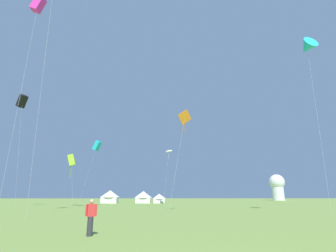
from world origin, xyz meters
The scene contains 12 objects.
kite_cyan_box centered at (-14.09, 46.91, 11.80)m, with size 3.41×2.14×12.90m.
kite_black_box centered at (-26.73, 40.02, 18.77)m, with size 3.23×2.23×20.09m.
kite_cyan_delta centered at (16.60, 21.73, 19.34)m, with size 2.52×2.89×20.51m.
kite_white_parafoil centered at (0.90, 53.61, 11.88)m, with size 2.29×3.45×12.26m.
kite_orange_diamond centered at (1.95, 26.30, 11.51)m, with size 3.10×2.41×12.67m.
kite_lime_box centered at (-18.45, 45.39, 8.64)m, with size 2.57×2.50×9.81m.
kite_magenta_box centered at (-14.96, 19.32, 22.51)m, with size 1.49×1.69×23.54m.
person_spectator centered at (-4.61, 8.45, 0.85)m, with size 0.57×0.34×1.73m.
festival_tent_center centered at (-14.39, 66.05, 1.84)m, with size 5.11×5.11×3.32m.
festival_tent_left centered at (-5.51, 66.05, 1.71)m, with size 4.75×4.75×3.09m.
festival_tent_right centered at (-1.23, 66.05, 1.34)m, with size 3.71×3.71×2.41m.
observatory_dome centered at (49.05, 104.67, 6.01)m, with size 6.40×6.40×10.80m.
Camera 1 is at (-1.24, -4.96, 1.89)m, focal length 27.23 mm.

